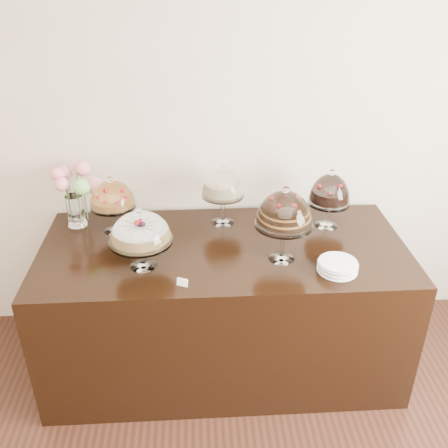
{
  "coord_description": "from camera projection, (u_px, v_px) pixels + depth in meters",
  "views": [
    {
      "loc": [
        -0.27,
        -0.11,
        2.46
      ],
      "look_at": [
        -0.12,
        2.4,
        1.08
      ],
      "focal_mm": 40.0,
      "sensor_mm": 36.0,
      "label": 1
    }
  ],
  "objects": [
    {
      "name": "display_counter",
      "position": [
        224.0,
        306.0,
        3.21
      ],
      "size": [
        2.2,
        1.0,
        0.9
      ],
      "primitive_type": "cube",
      "color": "black",
      "rests_on": "ground"
    },
    {
      "name": "cake_stand_dark_choco",
      "position": [
        330.0,
        192.0,
        3.11
      ],
      "size": [
        0.26,
        0.26,
        0.39
      ],
      "color": "white",
      "rests_on": "display_counter"
    },
    {
      "name": "wall_back",
      "position": [
        236.0,
        121.0,
        3.2
      ],
      "size": [
        5.0,
        0.04,
        3.0
      ],
      "primitive_type": "cube",
      "color": "beige",
      "rests_on": "ground"
    },
    {
      "name": "cake_stand_sugar_sponge",
      "position": [
        140.0,
        230.0,
        2.7
      ],
      "size": [
        0.35,
        0.35,
        0.37
      ],
      "color": "white",
      "rests_on": "display_counter"
    },
    {
      "name": "cake_stand_choco_layer",
      "position": [
        284.0,
        211.0,
        2.73
      ],
      "size": [
        0.33,
        0.33,
        0.46
      ],
      "color": "white",
      "rests_on": "display_counter"
    },
    {
      "name": "plate_stack",
      "position": [
        338.0,
        266.0,
        2.75
      ],
      "size": [
        0.22,
        0.22,
        0.06
      ],
      "color": "white",
      "rests_on": "display_counter"
    },
    {
      "name": "cake_stand_cheesecake",
      "position": [
        223.0,
        186.0,
        3.14
      ],
      "size": [
        0.27,
        0.27,
        0.4
      ],
      "color": "white",
      "rests_on": "display_counter"
    },
    {
      "name": "cake_stand_fruit_tart",
      "position": [
        112.0,
        197.0,
        3.05
      ],
      "size": [
        0.28,
        0.28,
        0.37
      ],
      "color": "white",
      "rests_on": "display_counter"
    },
    {
      "name": "price_card_left",
      "position": [
        182.0,
        282.0,
        2.63
      ],
      "size": [
        0.06,
        0.04,
        0.04
      ],
      "primitive_type": "cube",
      "rotation": [
        -0.21,
        0.0,
        -0.4
      ],
      "color": "white",
      "rests_on": "display_counter"
    },
    {
      "name": "flower_vase",
      "position": [
        77.0,
        189.0,
        3.12
      ],
      "size": [
        0.32,
        0.3,
        0.4
      ],
      "color": "white",
      "rests_on": "display_counter"
    }
  ]
}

